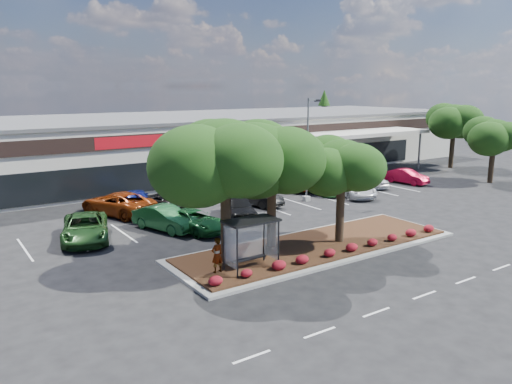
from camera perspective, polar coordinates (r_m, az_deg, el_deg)
ground at (r=28.86m, az=15.28°, el=-7.57°), size 160.00×160.00×0.00m
retail_store at (r=55.86m, az=-11.86°, el=5.26°), size 80.40×25.20×6.25m
landscape_island at (r=30.11m, az=6.99°, el=-6.15°), size 18.00×6.00×0.26m
lane_markings at (r=36.05m, az=2.51°, el=-3.22°), size 33.12×20.06×0.01m
shrub_row at (r=28.53m, az=9.79°, el=-6.46°), size 17.00×0.80×0.50m
bus_shelter at (r=25.47m, az=-0.73°, el=-4.31°), size 2.75×1.55×2.59m
island_tree_west at (r=26.03m, az=-3.54°, el=0.33°), size 7.20×7.20×7.89m
island_tree_mid at (r=28.54m, az=1.80°, el=0.80°), size 6.60×6.60×7.32m
island_tree_east at (r=30.02m, az=9.69°, el=0.40°), size 5.80×5.80×6.50m
tree_east_near at (r=54.74m, az=25.45°, el=4.32°), size 5.60×5.60×6.51m
tree_east_far at (r=63.15m, az=21.59°, el=6.02°), size 6.40×6.40×7.62m
conifer_north_east at (r=82.59m, az=7.74°, el=8.44°), size 3.96×3.96×9.00m
person_waiting at (r=25.28m, az=-4.48°, el=-7.19°), size 0.71×0.51×1.81m
light_pole at (r=41.64m, az=5.98°, el=4.04°), size 1.43×0.58×8.54m
car_0 at (r=32.92m, az=-18.94°, el=-3.89°), size 4.28×6.40×1.63m
car_1 at (r=33.91m, az=-10.32°, el=-2.98°), size 3.25×5.21×1.62m
car_2 at (r=33.42m, az=-7.13°, el=-3.29°), size 3.50×5.46×1.40m
car_3 at (r=36.49m, az=-2.02°, el=-1.68°), size 3.44×5.30×1.68m
car_4 at (r=40.28m, az=0.08°, el=-0.46°), size 2.58×4.94×1.55m
car_5 at (r=45.04m, az=7.17°, el=0.72°), size 2.37×5.13×1.45m
car_6 at (r=44.44m, az=11.14°, el=0.44°), size 4.08×5.78×1.46m
car_7 at (r=48.99m, az=12.91°, el=1.49°), size 3.04×4.95×1.57m
car_8 at (r=51.57m, az=16.83°, el=1.71°), size 2.13×4.52×1.43m
car_9 at (r=38.84m, az=-15.51°, el=-1.25°), size 4.99×6.79×1.71m
car_10 at (r=39.68m, az=-10.59°, el=-0.98°), size 3.43×5.38×1.38m
car_11 at (r=40.61m, az=-13.58°, el=-0.77°), size 3.54×5.36×1.44m
car_12 at (r=43.95m, az=-2.50°, el=0.66°), size 4.47×6.20×1.67m
car_13 at (r=46.56m, az=-0.37°, el=1.34°), size 2.17×5.31×1.71m
car_14 at (r=46.89m, az=4.59°, el=1.33°), size 4.03×6.04×1.62m
car_15 at (r=51.17m, az=3.63°, el=2.29°), size 5.04×6.80×1.72m
car_16 at (r=51.52m, az=8.28°, el=2.12°), size 2.89×4.63×1.47m
car_17 at (r=55.19m, az=12.04°, el=2.58°), size 2.75×4.41×1.37m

